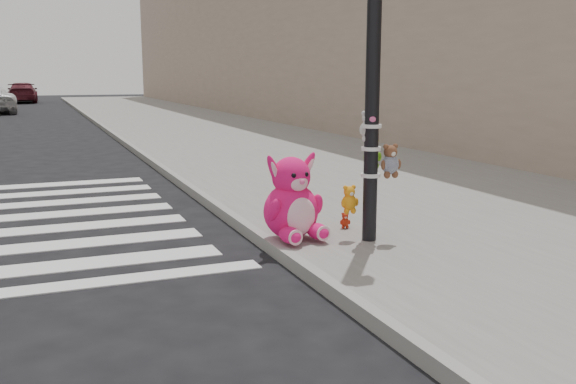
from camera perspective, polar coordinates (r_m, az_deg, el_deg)
name	(u,v)px	position (r m, az deg, el deg)	size (l,w,h in m)	color
ground	(178,349)	(4.97, -9.73, -13.58)	(120.00, 120.00, 0.00)	black
sidewalk_near	(292,154)	(15.73, 0.36, 3.40)	(7.00, 80.00, 0.14)	slate
curb_edge	(150,161)	(14.78, -12.13, 2.71)	(0.12, 80.00, 0.15)	gray
signal_pole	(373,90)	(7.18, 7.60, 8.99)	(0.66, 0.48, 4.00)	black
pink_bunny	(292,204)	(7.30, 0.40, -1.06)	(0.72, 0.81, 1.01)	#FA156F
red_teddy	(345,220)	(7.89, 5.09, -2.53)	(0.14, 0.09, 0.20)	red
car_maroon_near	(23,93)	(48.78, -22.52, 8.16)	(1.93, 4.75, 1.38)	#591924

